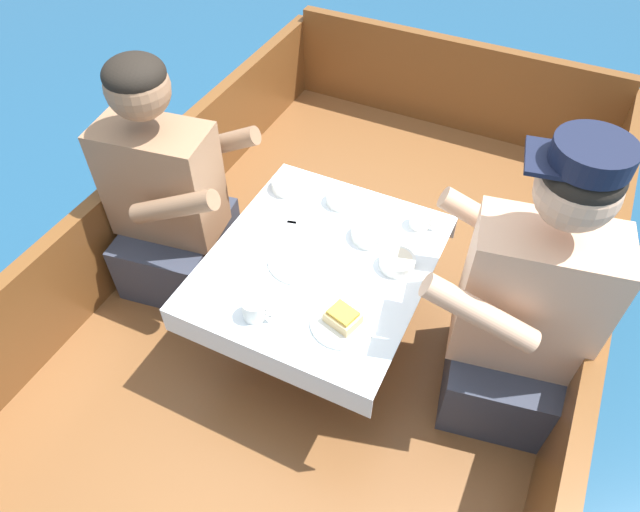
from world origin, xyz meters
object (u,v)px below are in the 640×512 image
object	(u,v)px
sandwich	(343,317)
coffee_cup_starboard	(255,308)
coffee_cup_port	(421,219)
person_port	(168,200)
person_starboard	(523,313)

from	to	relation	value
sandwich	coffee_cup_starboard	size ratio (longest dim) A/B	1.09
coffee_cup_port	coffee_cup_starboard	world-z (taller)	coffee_cup_starboard
person_port	coffee_cup_port	world-z (taller)	person_port
coffee_cup_port	person_port	bearing A→B (deg)	-163.91
coffee_cup_starboard	person_port	bearing A→B (deg)	149.88
person_port	coffee_cup_starboard	size ratio (longest dim) A/B	9.31
sandwich	coffee_cup_starboard	bearing A→B (deg)	-160.97
person_port	coffee_cup_port	size ratio (longest dim) A/B	9.59
person_starboard	coffee_cup_port	world-z (taller)	person_starboard
sandwich	coffee_cup_starboard	xyz separation A→B (m)	(-0.25, -0.09, 0.00)
coffee_cup_port	sandwich	bearing A→B (deg)	-97.69
person_port	coffee_cup_starboard	xyz separation A→B (m)	(0.58, -0.34, 0.06)
person_port	sandwich	bearing A→B (deg)	-25.48
coffee_cup_starboard	coffee_cup_port	bearing A→B (deg)	61.67
person_port	coffee_cup_port	distance (m)	0.94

